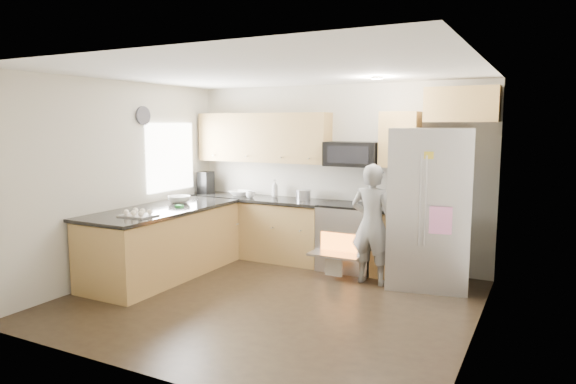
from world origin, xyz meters
The scene contains 8 objects.
ground centered at (0.00, 0.00, 0.00)m, with size 4.50×4.50×0.00m, color black.
room_shell centered at (-0.04, 0.02, 1.67)m, with size 4.54×4.04×2.62m.
back_cabinet_run centered at (-0.59, 1.75, 0.96)m, with size 4.45×0.64×2.50m.
peninsula centered at (-1.75, 0.25, 0.46)m, with size 0.96×2.36×1.02m.
stove_range centered at (0.35, 1.69, 0.68)m, with size 0.76×0.97×1.79m.
refrigerator centered at (1.50, 1.45, 0.99)m, with size 1.09×0.91×1.99m.
person centered at (0.84, 1.20, 0.77)m, with size 0.56×0.37×1.54m, color gray.
dish_rack centered at (-1.60, -0.67, 0.09)m, with size 0.52×0.42×0.32m.
Camera 1 is at (2.83, -4.98, 2.03)m, focal length 32.00 mm.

